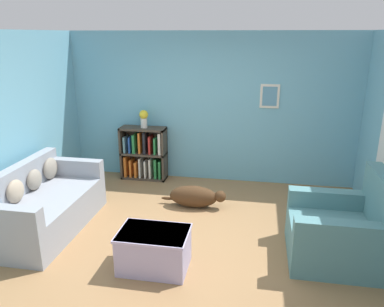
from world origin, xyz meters
TOP-DOWN VIEW (x-y plane):
  - ground_plane at (0.00, 0.00)m, footprint 14.00×14.00m
  - wall_back at (0.00, 2.25)m, footprint 5.60×0.13m
  - couch at (-1.98, -0.04)m, footprint 0.93×1.82m
  - bookshelf at (-1.18, 2.03)m, footprint 0.82×0.33m
  - recliner_chair at (1.87, -0.09)m, footprint 1.07×1.02m
  - coffee_table at (-0.25, -0.65)m, footprint 0.78×0.54m
  - dog at (-0.06, 0.99)m, footprint 1.02×0.30m
  - vase at (-1.15, 2.02)m, footprint 0.16×0.16m

SIDE VIEW (x-z plane):
  - ground_plane at x=0.00m, z-range 0.00..0.00m
  - dog at x=-0.06m, z-range 0.00..0.34m
  - coffee_table at x=-0.25m, z-range 0.01..0.47m
  - couch at x=-1.98m, z-range -0.11..0.76m
  - recliner_chair at x=1.87m, z-range -0.18..0.89m
  - bookshelf at x=-1.18m, z-range -0.02..0.93m
  - vase at x=-1.15m, z-range 0.98..1.29m
  - wall_back at x=0.00m, z-range 0.00..2.60m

